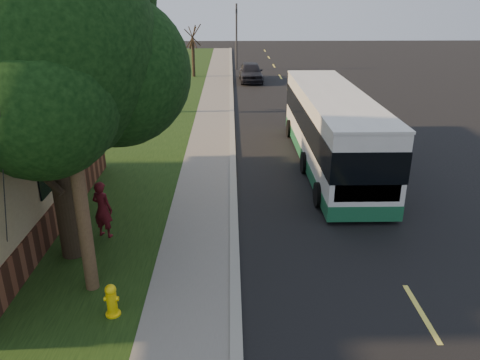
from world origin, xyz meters
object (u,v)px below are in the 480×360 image
(skateboarder, at_px, (103,209))
(distant_car, at_px, (251,72))
(leafy_tree, at_px, (47,52))
(bare_tree_near, at_px, (168,75))
(fire_hydrant, at_px, (112,300))
(utility_pole, at_px, (65,91))
(traffic_signal, at_px, (236,32))
(transit_bus, at_px, (331,127))
(bare_tree_far, at_px, (193,52))

(skateboarder, bearing_deg, distant_car, -78.96)
(leafy_tree, distance_m, bare_tree_near, 15.66)
(fire_hydrant, bearing_deg, utility_pole, 125.38)
(bare_tree_near, relative_size, traffic_signal, 0.78)
(fire_hydrant, height_order, utility_pole, utility_pole)
(fire_hydrant, distance_m, leafy_tree, 5.65)
(leafy_tree, bearing_deg, transit_bus, 39.72)
(transit_bus, bearing_deg, utility_pole, -130.69)
(fire_hydrant, bearing_deg, skateboarder, 106.22)
(traffic_signal, xyz_separation_m, skateboarder, (-4.11, -30.53, -2.28))
(transit_bus, bearing_deg, traffic_signal, 97.69)
(bare_tree_near, bearing_deg, distant_car, 63.42)
(utility_pole, relative_size, bare_tree_near, 2.11)
(transit_bus, distance_m, distant_car, 18.86)
(distant_car, bearing_deg, fire_hydrant, -99.60)
(bare_tree_near, relative_size, distant_car, 1.02)
(fire_hydrant, height_order, bare_tree_far, bare_tree_far)
(bare_tree_near, distance_m, distant_car, 11.26)
(utility_pole, bearing_deg, transit_bus, 49.31)
(leafy_tree, relative_size, bare_tree_near, 1.81)
(bare_tree_near, relative_size, transit_bus, 0.40)
(traffic_signal, relative_size, transit_bus, 0.52)
(utility_pole, height_order, traffic_signal, utility_pole)
(fire_hydrant, distance_m, transit_bus, 11.36)
(utility_pole, distance_m, traffic_signal, 33.26)
(bare_tree_near, height_order, traffic_signal, traffic_signal)
(bare_tree_far, xyz_separation_m, transit_bus, (6.84, -20.70, -0.46))
(bare_tree_far, xyz_separation_m, skateboarder, (-0.61, -26.53, -1.12))
(skateboarder, bearing_deg, bare_tree_far, -68.51)
(fire_hydrant, distance_m, skateboarder, 3.65)
(distant_car, bearing_deg, transit_bus, -84.14)
(leafy_tree, relative_size, bare_tree_far, 1.94)
(bare_tree_far, relative_size, traffic_signal, 0.73)
(leafy_tree, height_order, distant_car, leafy_tree)
(bare_tree_near, relative_size, skateboarder, 2.63)
(skateboarder, relative_size, distant_car, 0.39)
(fire_hydrant, distance_m, utility_pole, 4.37)
(bare_tree_far, height_order, distant_car, bare_tree_far)
(bare_tree_near, relative_size, bare_tree_far, 1.07)
(skateboarder, distance_m, distant_car, 25.05)
(utility_pole, relative_size, leafy_tree, 1.16)
(leafy_tree, height_order, bare_tree_near, leafy_tree)
(utility_pole, relative_size, traffic_signal, 1.65)
(transit_bus, height_order, distant_car, transit_bus)
(leafy_tree, height_order, bare_tree_far, leafy_tree)
(leafy_tree, bearing_deg, distant_car, 77.39)
(bare_tree_near, height_order, bare_tree_far, bare_tree_near)
(leafy_tree, xyz_separation_m, skateboarder, (0.56, 0.82, -4.28))
(utility_pole, bearing_deg, distant_car, 79.91)
(fire_hydrant, relative_size, bare_tree_near, 0.17)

